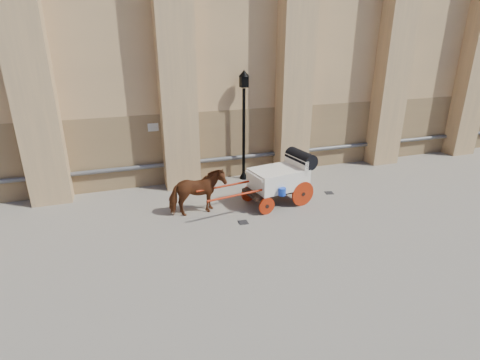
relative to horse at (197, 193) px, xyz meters
name	(u,v)px	position (x,y,z in m)	size (l,w,h in m)	color
ground	(230,218)	(0.99, -0.70, -0.82)	(90.00, 90.00, 0.00)	gray
horse	(197,193)	(0.00, 0.00, 0.00)	(0.88, 1.94, 1.64)	#662F14
carriage	(282,177)	(3.22, 0.01, 0.21)	(4.50, 1.87, 1.91)	black
street_lamp	(244,123)	(2.71, 2.87, 1.67)	(0.44, 0.44, 4.66)	black
drain_grate_near	(243,222)	(1.30, -1.15, -0.81)	(0.32, 0.32, 0.01)	black
drain_grate_far	(329,193)	(5.44, 0.17, -0.81)	(0.32, 0.32, 0.01)	black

